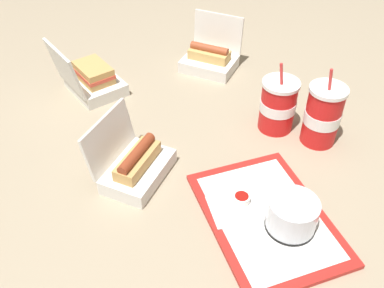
{
  "coord_description": "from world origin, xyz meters",
  "views": [
    {
      "loc": [
        0.81,
        -0.17,
        0.77
      ],
      "look_at": [
        -0.01,
        -0.02,
        0.05
      ],
      "focal_mm": 40.0,
      "sensor_mm": 36.0,
      "label": 1
    }
  ],
  "objects_px": {
    "clamshell_hotdog_front": "(135,164)",
    "soda_cup_corner": "(278,105)",
    "food_tray": "(266,217)",
    "plastic_fork": "(287,198)",
    "cake_container": "(292,215)",
    "ketchup_cup": "(241,199)",
    "clamshell_sandwich_right": "(92,79)",
    "clamshell_hotdog_back": "(210,58)",
    "soda_cup_front": "(323,115)"
  },
  "relations": [
    {
      "from": "clamshell_sandwich_right",
      "to": "soda_cup_front",
      "type": "height_order",
      "value": "soda_cup_front"
    },
    {
      "from": "cake_container",
      "to": "plastic_fork",
      "type": "relative_size",
      "value": 1.02
    },
    {
      "from": "clamshell_hotdog_front",
      "to": "soda_cup_corner",
      "type": "bearing_deg",
      "value": 107.2
    },
    {
      "from": "ketchup_cup",
      "to": "soda_cup_front",
      "type": "relative_size",
      "value": 0.17
    },
    {
      "from": "ketchup_cup",
      "to": "soda_cup_front",
      "type": "xyz_separation_m",
      "value": [
        -0.2,
        0.28,
        0.06
      ]
    },
    {
      "from": "ketchup_cup",
      "to": "clamshell_hotdog_front",
      "type": "height_order",
      "value": "clamshell_hotdog_front"
    },
    {
      "from": "food_tray",
      "to": "cake_container",
      "type": "relative_size",
      "value": 3.62
    },
    {
      "from": "ketchup_cup",
      "to": "cake_container",
      "type": "bearing_deg",
      "value": 45.89
    },
    {
      "from": "clamshell_sandwich_right",
      "to": "clamshell_hotdog_back",
      "type": "distance_m",
      "value": 0.41
    },
    {
      "from": "cake_container",
      "to": "soda_cup_corner",
      "type": "xyz_separation_m",
      "value": [
        -0.36,
        0.09,
        0.03
      ]
    },
    {
      "from": "ketchup_cup",
      "to": "clamshell_sandwich_right",
      "type": "bearing_deg",
      "value": -149.16
    },
    {
      "from": "cake_container",
      "to": "soda_cup_corner",
      "type": "relative_size",
      "value": 0.52
    },
    {
      "from": "clamshell_sandwich_right",
      "to": "soda_cup_corner",
      "type": "bearing_deg",
      "value": 60.94
    },
    {
      "from": "food_tray",
      "to": "cake_container",
      "type": "distance_m",
      "value": 0.07
    },
    {
      "from": "cake_container",
      "to": "clamshell_hotdog_front",
      "type": "distance_m",
      "value": 0.4
    },
    {
      "from": "clamshell_hotdog_front",
      "to": "clamshell_sandwich_right",
      "type": "bearing_deg",
      "value": -166.18
    },
    {
      "from": "clamshell_hotdog_back",
      "to": "ketchup_cup",
      "type": "bearing_deg",
      "value": -5.83
    },
    {
      "from": "soda_cup_front",
      "to": "soda_cup_corner",
      "type": "height_order",
      "value": "soda_cup_front"
    },
    {
      "from": "ketchup_cup",
      "to": "clamshell_hotdog_back",
      "type": "xyz_separation_m",
      "value": [
        -0.64,
        0.07,
        0.01
      ]
    },
    {
      "from": "food_tray",
      "to": "soda_cup_corner",
      "type": "xyz_separation_m",
      "value": [
        -0.32,
        0.13,
        0.07
      ]
    },
    {
      "from": "cake_container",
      "to": "food_tray",
      "type": "bearing_deg",
      "value": -133.35
    },
    {
      "from": "plastic_fork",
      "to": "clamshell_sandwich_right",
      "type": "distance_m",
      "value": 0.73
    },
    {
      "from": "clamshell_hotdog_back",
      "to": "clamshell_hotdog_front",
      "type": "xyz_separation_m",
      "value": [
        0.49,
        -0.3,
        -0.0
      ]
    },
    {
      "from": "clamshell_hotdog_front",
      "to": "soda_cup_corner",
      "type": "xyz_separation_m",
      "value": [
        -0.13,
        0.41,
        0.04
      ]
    },
    {
      "from": "cake_container",
      "to": "plastic_fork",
      "type": "xyz_separation_m",
      "value": [
        -0.08,
        0.02,
        -0.03
      ]
    },
    {
      "from": "soda_cup_corner",
      "to": "cake_container",
      "type": "bearing_deg",
      "value": -14.0
    },
    {
      "from": "food_tray",
      "to": "plastic_fork",
      "type": "distance_m",
      "value": 0.08
    },
    {
      "from": "cake_container",
      "to": "soda_cup_front",
      "type": "height_order",
      "value": "soda_cup_front"
    },
    {
      "from": "ketchup_cup",
      "to": "clamshell_sandwich_right",
      "type": "distance_m",
      "value": 0.66
    },
    {
      "from": "clamshell_hotdog_back",
      "to": "plastic_fork",
      "type": "bearing_deg",
      "value": 4.06
    },
    {
      "from": "plastic_fork",
      "to": "clamshell_hotdog_front",
      "type": "bearing_deg",
      "value": -143.38
    },
    {
      "from": "clamshell_hotdog_back",
      "to": "soda_cup_front",
      "type": "bearing_deg",
      "value": 25.67
    },
    {
      "from": "ketchup_cup",
      "to": "soda_cup_front",
      "type": "distance_m",
      "value": 0.35
    },
    {
      "from": "clamshell_hotdog_front",
      "to": "soda_cup_corner",
      "type": "distance_m",
      "value": 0.43
    },
    {
      "from": "cake_container",
      "to": "ketchup_cup",
      "type": "height_order",
      "value": "cake_container"
    },
    {
      "from": "clamshell_hotdog_front",
      "to": "soda_cup_corner",
      "type": "height_order",
      "value": "soda_cup_corner"
    },
    {
      "from": "food_tray",
      "to": "clamshell_sandwich_right",
      "type": "height_order",
      "value": "clamshell_sandwich_right"
    },
    {
      "from": "clamshell_hotdog_back",
      "to": "soda_cup_corner",
      "type": "xyz_separation_m",
      "value": [
        0.36,
        0.11,
        0.04
      ]
    },
    {
      "from": "clamshell_hotdog_back",
      "to": "soda_cup_corner",
      "type": "bearing_deg",
      "value": 17.45
    },
    {
      "from": "food_tray",
      "to": "ketchup_cup",
      "type": "xyz_separation_m",
      "value": [
        -0.05,
        -0.05,
        0.02
      ]
    },
    {
      "from": "food_tray",
      "to": "clamshell_hotdog_back",
      "type": "bearing_deg",
      "value": 178.55
    },
    {
      "from": "clamshell_hotdog_back",
      "to": "clamshell_hotdog_front",
      "type": "bearing_deg",
      "value": -31.52
    },
    {
      "from": "food_tray",
      "to": "clamshell_hotdog_back",
      "type": "xyz_separation_m",
      "value": [
        -0.69,
        0.02,
        0.03
      ]
    },
    {
      "from": "soda_cup_front",
      "to": "soda_cup_corner",
      "type": "bearing_deg",
      "value": -128.55
    },
    {
      "from": "clamshell_sandwich_right",
      "to": "clamshell_hotdog_front",
      "type": "relative_size",
      "value": 1.01
    },
    {
      "from": "plastic_fork",
      "to": "soda_cup_corner",
      "type": "distance_m",
      "value": 0.3
    },
    {
      "from": "soda_cup_front",
      "to": "ketchup_cup",
      "type": "bearing_deg",
      "value": -54.07
    },
    {
      "from": "clamshell_hotdog_front",
      "to": "clamshell_hotdog_back",
      "type": "bearing_deg",
      "value": 148.48
    },
    {
      "from": "plastic_fork",
      "to": "clamshell_hotdog_front",
      "type": "xyz_separation_m",
      "value": [
        -0.16,
        -0.35,
        0.02
      ]
    },
    {
      "from": "clamshell_sandwich_right",
      "to": "soda_cup_front",
      "type": "distance_m",
      "value": 0.71
    }
  ]
}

